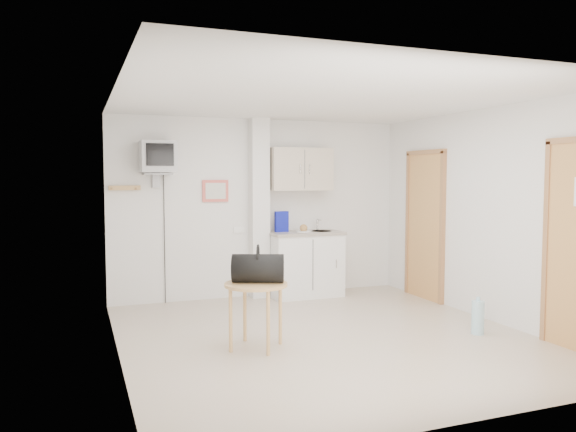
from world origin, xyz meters
name	(u,v)px	position (x,y,z in m)	size (l,w,h in m)	color
ground	(326,337)	(0.00, 0.00, 0.00)	(4.50, 4.50, 0.00)	#B9A691
room_envelope	(343,191)	(0.24, 0.09, 1.54)	(4.24, 4.54, 2.55)	white
kitchenette	(304,240)	(0.57, 2.00, 0.80)	(1.03, 0.58, 2.10)	white
crt_television	(158,158)	(-1.45, 2.02, 1.94)	(0.44, 0.45, 2.15)	slate
round_table	(256,292)	(-0.81, -0.11, 0.57)	(0.62, 0.62, 0.65)	tan
duffel_bag	(258,268)	(-0.78, -0.08, 0.79)	(0.58, 0.45, 0.38)	black
water_bottle	(478,317)	(1.57, -0.49, 0.18)	(0.14, 0.14, 0.41)	#A4D2E2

